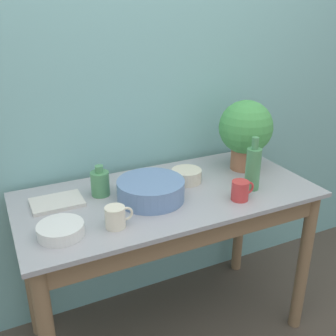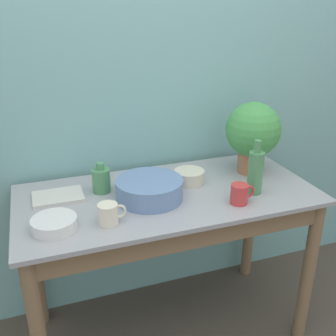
# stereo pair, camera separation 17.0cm
# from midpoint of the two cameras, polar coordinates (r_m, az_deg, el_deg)

# --- Properties ---
(wall_back) EXTENTS (6.00, 0.05, 2.40)m
(wall_back) POSITION_cam_midpoint_polar(r_m,az_deg,el_deg) (1.95, -7.42, 11.91)
(wall_back) COLOR #7AB2B2
(wall_back) RESTS_ON ground_plane
(counter_table) EXTENTS (1.32, 0.63, 0.78)m
(counter_table) POSITION_cam_midpoint_polar(r_m,az_deg,el_deg) (1.80, -2.37, -8.46)
(counter_table) COLOR #846647
(counter_table) RESTS_ON ground_plane
(potted_plant) EXTENTS (0.26, 0.26, 0.35)m
(potted_plant) POSITION_cam_midpoint_polar(r_m,az_deg,el_deg) (1.95, 8.76, 5.45)
(potted_plant) COLOR #A36647
(potted_plant) RESTS_ON counter_table
(bowl_wash_large) EXTENTS (0.29, 0.29, 0.09)m
(bowl_wash_large) POSITION_cam_midpoint_polar(r_m,az_deg,el_deg) (1.68, -5.42, -3.27)
(bowl_wash_large) COLOR #6684B2
(bowl_wash_large) RESTS_ON counter_table
(bottle_tall) EXTENTS (0.07, 0.07, 0.24)m
(bottle_tall) POSITION_cam_midpoint_polar(r_m,az_deg,el_deg) (1.77, 9.57, -0.03)
(bottle_tall) COLOR #4C8C59
(bottle_tall) RESTS_ON counter_table
(bottle_short) EXTENTS (0.08, 0.08, 0.14)m
(bottle_short) POSITION_cam_midpoint_polar(r_m,az_deg,el_deg) (1.75, -12.59, -2.17)
(bottle_short) COLOR #4C8C59
(bottle_short) RESTS_ON counter_table
(mug_red) EXTENTS (0.11, 0.07, 0.09)m
(mug_red) POSITION_cam_midpoint_polar(r_m,az_deg,el_deg) (1.69, 7.67, -3.31)
(mug_red) COLOR #C63838
(mug_red) RESTS_ON counter_table
(mug_cream) EXTENTS (0.11, 0.08, 0.08)m
(mug_cream) POSITION_cam_midpoint_polar(r_m,az_deg,el_deg) (1.50, -10.83, -7.08)
(mug_cream) COLOR beige
(mug_cream) RESTS_ON counter_table
(bowl_small_enamel_white) EXTENTS (0.17, 0.17, 0.04)m
(bowl_small_enamel_white) POSITION_cam_midpoint_polar(r_m,az_deg,el_deg) (1.51, -18.49, -8.61)
(bowl_small_enamel_white) COLOR silver
(bowl_small_enamel_white) RESTS_ON counter_table
(bowl_small_cream) EXTENTS (0.14, 0.14, 0.06)m
(bowl_small_cream) POSITION_cam_midpoint_polar(r_m,az_deg,el_deg) (1.84, 0.07, -1.17)
(bowl_small_cream) COLOR beige
(bowl_small_cream) RESTS_ON counter_table
(tray_board) EXTENTS (0.21, 0.15, 0.02)m
(tray_board) POSITION_cam_midpoint_polar(r_m,az_deg,el_deg) (1.74, -18.55, -4.81)
(tray_board) COLOR beige
(tray_board) RESTS_ON counter_table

